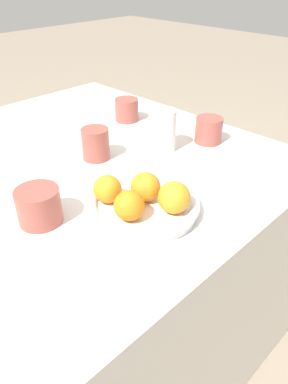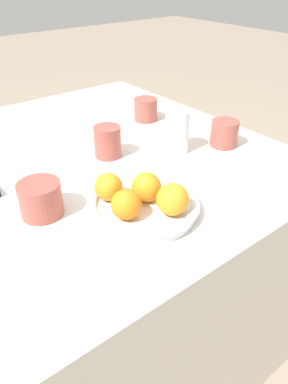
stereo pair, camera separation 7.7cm
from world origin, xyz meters
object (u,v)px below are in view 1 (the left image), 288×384
at_px(orange_1, 174,197).
at_px(orange_2, 107,189).
at_px(water_glass, 164,130).
at_px(cup_0, 96,144).
at_px(cup_3, 39,206).
at_px(orange_0, 146,187).
at_px(orange_3, 129,206).
at_px(fruit_platter, 144,205).
at_px(cup_1, 209,130).
at_px(cup_2, 127,110).

xyz_separation_m(orange_1, orange_2, (-0.07, 0.12, -0.00)).
relative_size(water_glass, cup_0, 1.38).
height_order(water_glass, cup_3, water_glass).
bearing_deg(water_glass, orange_0, -145.46).
relative_size(orange_3, water_glass, 0.53).
xyz_separation_m(orange_1, water_glass, (0.23, 0.24, 0.00)).
height_order(fruit_platter, water_glass, water_glass).
relative_size(orange_2, cup_1, 0.77).
bearing_deg(orange_0, cup_1, 16.30).
distance_m(fruit_platter, orange_0, 0.04).
distance_m(fruit_platter, cup_0, 0.28).
height_order(orange_3, cup_0, cup_0).
bearing_deg(cup_0, cup_2, 29.96).
bearing_deg(cup_2, orange_2, -137.59).
distance_m(orange_3, cup_3, 0.18).
height_order(cup_1, cup_2, cup_1).
bearing_deg(cup_3, orange_0, -33.25).
xyz_separation_m(orange_3, water_glass, (0.31, 0.19, 0.01)).
relative_size(fruit_platter, cup_1, 3.02).
height_order(orange_2, cup_3, orange_2).
xyz_separation_m(fruit_platter, orange_1, (0.02, -0.06, 0.04)).
xyz_separation_m(orange_0, orange_3, (-0.07, -0.02, -0.00)).
relative_size(orange_0, cup_2, 0.83).
xyz_separation_m(orange_1, orange_3, (-0.08, 0.05, -0.00)).
bearing_deg(orange_3, cup_2, 47.35).
xyz_separation_m(orange_2, orange_3, (-0.01, -0.08, 0.00)).
relative_size(orange_3, cup_1, 0.78).
distance_m(cup_1, cup_3, 0.56).
relative_size(orange_0, orange_1, 0.96).
bearing_deg(fruit_platter, cup_1, 16.84).
bearing_deg(cup_0, water_glass, -29.33).
distance_m(orange_2, cup_0, 0.25).
bearing_deg(cup_1, orange_3, -163.25).
xyz_separation_m(fruit_platter, orange_3, (-0.06, -0.02, 0.04)).
distance_m(orange_2, water_glass, 0.32).
relative_size(orange_1, cup_3, 0.74).
relative_size(fruit_platter, orange_2, 3.92).
distance_m(fruit_platter, orange_2, 0.08).
distance_m(orange_2, cup_1, 0.43).
bearing_deg(cup_3, fruit_platter, -36.79).
distance_m(fruit_platter, orange_3, 0.07).
height_order(water_glass, cup_1, water_glass).
bearing_deg(orange_1, cup_0, 78.67).
relative_size(fruit_platter, orange_0, 3.72).
relative_size(cup_0, cup_2, 1.10).
xyz_separation_m(orange_1, cup_2, (0.31, 0.47, -0.02)).
bearing_deg(orange_0, water_glass, 34.54).
bearing_deg(cup_0, orange_1, -101.33).
xyz_separation_m(fruit_platter, cup_2, (0.33, 0.41, 0.02)).
distance_m(orange_1, cup_3, 0.27).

